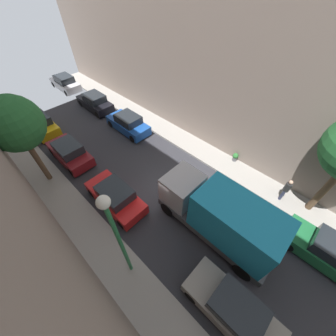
{
  "coord_description": "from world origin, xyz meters",
  "views": [
    {
      "loc": [
        -5.62,
        -5.62,
        11.02
      ],
      "look_at": [
        1.43,
        1.15,
        0.5
      ],
      "focal_mm": 21.51,
      "sensor_mm": 36.0,
      "label": 1
    }
  ],
  "objects": [
    {
      "name": "potted_plant_1",
      "position": [
        5.76,
        -1.71,
        0.51
      ],
      "size": [
        0.42,
        0.42,
        0.67
      ],
      "color": "slate",
      "rests_on": "sidewalk_right"
    },
    {
      "name": "delivery_truck",
      "position": [
        0.0,
        -3.95,
        1.79
      ],
      "size": [
        2.26,
        6.6,
        3.38
      ],
      "color": "#4C4C51",
      "rests_on": "ground"
    },
    {
      "name": "parked_car_right_4",
      "position": [
        2.7,
        18.8,
        0.72
      ],
      "size": [
        1.78,
        4.2,
        1.57
      ],
      "color": "silver",
      "rests_on": "ground"
    },
    {
      "name": "parked_car_right_2",
      "position": [
        2.7,
        7.24,
        0.72
      ],
      "size": [
        1.78,
        4.2,
        1.57
      ],
      "color": "#194799",
      "rests_on": "ground"
    },
    {
      "name": "parked_car_left_2",
      "position": [
        -2.7,
        -6.62,
        0.72
      ],
      "size": [
        1.78,
        4.2,
        1.57
      ],
      "color": "gray",
      "rests_on": "ground"
    },
    {
      "name": "lamp_post",
      "position": [
        -4.6,
        -2.07,
        4.17
      ],
      "size": [
        0.44,
        0.44,
        6.21
      ],
      "color": "#26723F",
      "rests_on": "sidewalk_left"
    },
    {
      "name": "sidewalk_left",
      "position": [
        -5.0,
        0.0,
        0.07
      ],
      "size": [
        2.0,
        44.0,
        0.15
      ],
      "primitive_type": "cube",
      "color": "gray",
      "rests_on": "ground"
    },
    {
      "name": "parked_car_left_4",
      "position": [
        -2.7,
        7.48,
        0.72
      ],
      "size": [
        1.78,
        4.2,
        1.57
      ],
      "color": "maroon",
      "rests_on": "ground"
    },
    {
      "name": "parked_car_left_3",
      "position": [
        -2.7,
        1.69,
        0.72
      ],
      "size": [
        1.78,
        4.2,
        1.57
      ],
      "color": "red",
      "rests_on": "ground"
    },
    {
      "name": "street_tree_2",
      "position": [
        -4.8,
        6.73,
        4.64
      ],
      "size": [
        3.12,
        3.12,
        6.09
      ],
      "color": "brown",
      "rests_on": "sidewalk_left"
    },
    {
      "name": "sidewalk_right",
      "position": [
        5.0,
        0.0,
        0.07
      ],
      "size": [
        2.0,
        44.0,
        0.15
      ],
      "primitive_type": "cube",
      "color": "gray",
      "rests_on": "ground"
    },
    {
      "name": "parked_car_right_3",
      "position": [
        2.7,
        12.56,
        0.72
      ],
      "size": [
        1.78,
        4.2,
        1.57
      ],
      "color": "black",
      "rests_on": "ground"
    },
    {
      "name": "parked_car_left_5",
      "position": [
        -2.7,
        12.74,
        0.72
      ],
      "size": [
        1.78,
        4.2,
        1.57
      ],
      "color": "gold",
      "rests_on": "ground"
    },
    {
      "name": "pedestrian",
      "position": [
        4.8,
        -5.69,
        1.07
      ],
      "size": [
        0.4,
        0.36,
        1.72
      ],
      "color": "#2D334C",
      "rests_on": "sidewalk_right"
    },
    {
      "name": "ground",
      "position": [
        0.0,
        0.0,
        0.0
      ],
      "size": [
        32.0,
        32.0,
        0.0
      ],
      "primitive_type": "plane",
      "color": "#2D2D33"
    },
    {
      "name": "parked_car_right_1",
      "position": [
        2.7,
        -8.86,
        0.72
      ],
      "size": [
        1.78,
        4.2,
        1.57
      ],
      "color": "#1E6638",
      "rests_on": "ground"
    }
  ]
}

